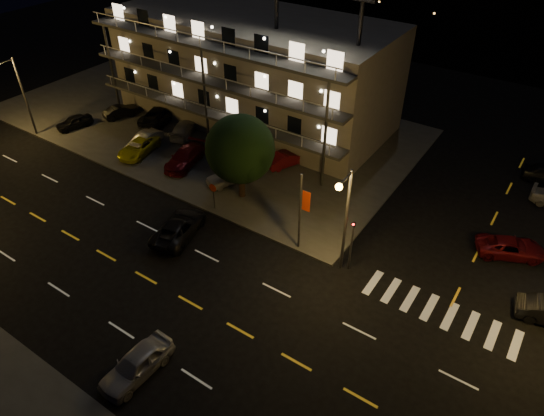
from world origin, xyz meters
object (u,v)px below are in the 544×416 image
Objects in this scene: road_car_west at (179,227)px; lot_car_7 at (183,129)px; road_car_east at (137,364)px; tree at (240,151)px; lot_car_4 at (230,175)px; lot_car_2 at (139,147)px.

lot_car_7 is at bearing -62.44° from road_car_west.
lot_car_7 is 27.43m from road_car_east.
tree is 1.73× the size of lot_car_4.
lot_car_7 is at bearing 68.18° from lot_car_2.
lot_car_4 is 0.92× the size of road_car_east.
tree is 12.82m from lot_car_7.
lot_car_7 is at bearing 155.00° from tree.
road_car_west is (-6.23, 10.13, -0.03)m from road_car_east.
road_car_east is at bearing -72.32° from tree.
lot_car_2 is 1.04× the size of lot_car_7.
lot_car_4 is 9.97m from lot_car_7.
tree is 12.68m from lot_car_2.
tree is at bearing -11.14° from lot_car_2.
road_car_east reaches higher than lot_car_2.
lot_car_4 is (-2.08, 1.05, -3.56)m from tree.
tree is at bearing 130.70° from lot_car_7.
road_car_west is (1.18, -7.65, -0.12)m from lot_car_4.
road_car_west is at bearing 106.70° from lot_car_7.
lot_car_2 is at bearing 54.53° from lot_car_7.
lot_car_4 is 0.91× the size of lot_car_7.
road_car_west is at bearing -97.77° from tree.
road_car_east is at bearing -54.55° from lot_car_2.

